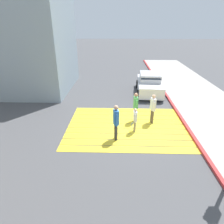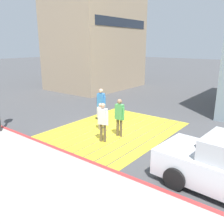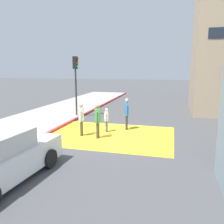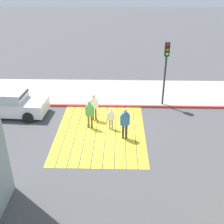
# 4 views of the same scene
# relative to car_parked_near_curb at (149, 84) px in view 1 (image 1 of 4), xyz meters

# --- Properties ---
(ground_plane) EXTENTS (120.00, 120.00, 0.00)m
(ground_plane) POSITION_rel_car_parked_near_curb_xyz_m (2.00, 5.70, -0.73)
(ground_plane) COLOR #4C4C4F
(crosswalk_stripes) EXTENTS (6.40, 4.90, 0.01)m
(crosswalk_stripes) POSITION_rel_car_parked_near_curb_xyz_m (2.00, 5.70, -0.73)
(crosswalk_stripes) COLOR yellow
(crosswalk_stripes) RESTS_ON ground
(curb_painted) EXTENTS (0.16, 40.00, 0.13)m
(curb_painted) POSITION_rel_car_parked_near_curb_xyz_m (-1.25, 5.70, -0.67)
(curb_painted) COLOR #BC3333
(curb_painted) RESTS_ON ground
(building_far_south) EXTENTS (8.00, 7.04, 7.74)m
(building_far_south) POSITION_rel_car_parked_near_curb_xyz_m (10.50, -1.11, 3.14)
(building_far_south) COLOR #8C9EA8
(building_far_south) RESTS_ON ground
(car_parked_near_curb) EXTENTS (2.18, 4.40, 1.57)m
(car_parked_near_curb) POSITION_rel_car_parked_near_curb_xyz_m (0.00, 0.00, 0.00)
(car_parked_near_curb) COLOR white
(car_parked_near_curb) RESTS_ON ground
(pedestrian_adult_lead) EXTENTS (0.24, 0.50, 1.71)m
(pedestrian_adult_lead) POSITION_rel_car_parked_near_curb_xyz_m (1.50, 5.06, 0.26)
(pedestrian_adult_lead) COLOR brown
(pedestrian_adult_lead) RESTS_ON ground
(pedestrian_adult_trailing) EXTENTS (0.29, 0.51, 1.79)m
(pedestrian_adult_trailing) POSITION_rel_car_parked_near_curb_xyz_m (2.57, 7.03, 0.31)
(pedestrian_adult_trailing) COLOR #333338
(pedestrian_adult_trailing) RESTS_ON ground
(pedestrian_adult_side) EXTENTS (0.28, 0.49, 1.69)m
(pedestrian_adult_side) POSITION_rel_car_parked_near_curb_xyz_m (0.57, 5.22, 0.25)
(pedestrian_adult_side) COLOR brown
(pedestrian_adult_side) RESTS_ON ground
(pedestrian_child_with_racket) EXTENTS (0.28, 0.40, 1.32)m
(pedestrian_child_with_racket) POSITION_rel_car_parked_near_curb_xyz_m (1.61, 6.25, 0.01)
(pedestrian_child_with_racket) COLOR gray
(pedestrian_child_with_racket) RESTS_ON ground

